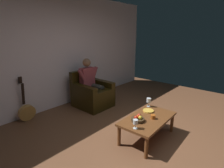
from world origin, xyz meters
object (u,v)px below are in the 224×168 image
(fruit_bowl, at_px, (138,119))
(coffee_table, at_px, (148,120))
(wine_glass_near, at_px, (135,122))
(candle_jar, at_px, (153,117))
(person_seated, at_px, (91,81))
(wine_glass_far, at_px, (149,101))
(armchair, at_px, (92,94))
(guitar, at_px, (27,111))
(decorative_dish, at_px, (148,111))

(fruit_bowl, bearing_deg, coffee_table, 163.02)
(wine_glass_near, height_order, candle_jar, wine_glass_near)
(person_seated, xyz_separation_m, wine_glass_far, (-0.08, 1.62, -0.12))
(armchair, bearing_deg, candle_jar, 80.13)
(armchair, xyz_separation_m, wine_glass_far, (-0.08, 1.59, 0.21))
(armchair, distance_m, guitar, 1.54)
(armchair, distance_m, wine_glass_far, 1.61)
(armchair, distance_m, decorative_dish, 1.72)
(person_seated, relative_size, wine_glass_far, 6.85)
(guitar, height_order, fruit_bowl, guitar)
(candle_jar, bearing_deg, guitar, -64.50)
(fruit_bowl, bearing_deg, person_seated, -107.79)
(person_seated, height_order, wine_glass_near, person_seated)
(fruit_bowl, distance_m, candle_jar, 0.28)
(fruit_bowl, bearing_deg, wine_glass_near, 24.17)
(wine_glass_far, xyz_separation_m, fruit_bowl, (0.66, 0.18, -0.08))
(fruit_bowl, distance_m, decorative_dish, 0.45)
(wine_glass_near, bearing_deg, fruit_bowl, -155.83)
(guitar, xyz_separation_m, decorative_dish, (-1.34, 2.16, 0.20))
(guitar, relative_size, fruit_bowl, 4.28)
(decorative_dish, xyz_separation_m, candle_jar, (0.21, 0.21, 0.02))
(coffee_table, bearing_deg, armchair, -101.18)
(person_seated, height_order, wine_glass_far, person_seated)
(coffee_table, xyz_separation_m, wine_glass_far, (-0.44, -0.25, 0.18))
(guitar, xyz_separation_m, wine_glass_near, (-0.66, 2.33, 0.29))
(wine_glass_far, bearing_deg, armchair, -87.24)
(decorative_dish, bearing_deg, guitar, -58.18)
(armchair, bearing_deg, guitar, -17.06)
(wine_glass_far, relative_size, decorative_dish, 0.87)
(guitar, distance_m, wine_glass_far, 2.58)
(guitar, bearing_deg, coffee_table, 115.82)
(armchair, relative_size, decorative_dish, 4.40)
(armchair, relative_size, person_seated, 0.74)
(wine_glass_near, bearing_deg, guitar, -74.23)
(person_seated, xyz_separation_m, candle_jar, (0.34, 1.95, -0.21))
(coffee_table, height_order, fruit_bowl, fruit_bowl)
(wine_glass_far, xyz_separation_m, candle_jar, (0.42, 0.33, -0.09))
(guitar, bearing_deg, wine_glass_near, 105.77)
(guitar, bearing_deg, wine_glass_far, 127.13)
(coffee_table, relative_size, candle_jar, 13.55)
(armchair, bearing_deg, person_seated, -90.00)
(wine_glass_near, relative_size, wine_glass_far, 0.85)
(coffee_table, bearing_deg, wine_glass_far, -150.72)
(decorative_dish, height_order, candle_jar, candle_jar)
(armchair, xyz_separation_m, person_seated, (-0.00, -0.03, 0.33))
(armchair, height_order, person_seated, person_seated)
(person_seated, height_order, coffee_table, person_seated)
(guitar, bearing_deg, decorative_dish, 121.82)
(candle_jar, bearing_deg, wine_glass_far, -141.52)
(armchair, bearing_deg, wine_glass_far, 92.89)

